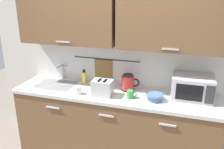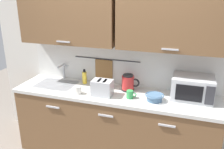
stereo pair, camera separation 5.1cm
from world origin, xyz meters
name	(u,v)px [view 2 (the right image)]	position (x,y,z in m)	size (l,w,h in m)	color
counter_unit	(113,124)	(-0.01, 0.30, 0.46)	(2.53, 0.64, 0.90)	brown
back_wall_assembly	(120,39)	(0.00, 0.53, 1.52)	(3.70, 0.41, 2.50)	silver
sink_faucet	(63,69)	(-0.82, 0.53, 1.04)	(0.09, 0.17, 0.22)	#B2B5BA
microwave	(192,88)	(0.91, 0.41, 1.04)	(0.46, 0.35, 0.27)	silver
electric_kettle	(128,83)	(0.15, 0.42, 1.00)	(0.23, 0.16, 0.21)	black
dish_soap_bottle	(85,77)	(-0.47, 0.47, 0.99)	(0.06, 0.06, 0.20)	yellow
mug_near_sink	(78,90)	(-0.40, 0.13, 0.95)	(0.12, 0.08, 0.09)	silver
mixing_bowl	(154,97)	(0.51, 0.22, 0.94)	(0.21, 0.21, 0.08)	#4C7093
toaster	(102,88)	(-0.11, 0.18, 1.00)	(0.26, 0.17, 0.19)	#B7BABF
mug_by_kettle	(130,94)	(0.23, 0.20, 0.95)	(0.12, 0.08, 0.09)	green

